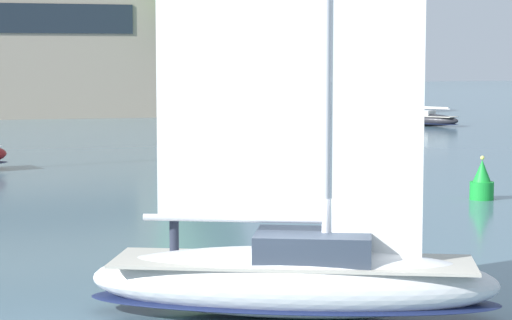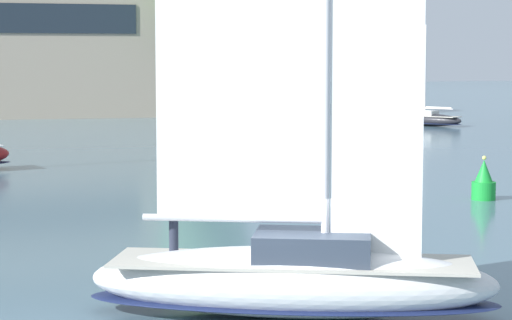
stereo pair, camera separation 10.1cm
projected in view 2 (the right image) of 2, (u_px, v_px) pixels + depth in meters
ground_plane at (292, 316)px, 20.93m from camera, size 400.00×400.00×0.00m
sailboat_main at (292, 271)px, 20.83m from camera, size 8.93×5.35×11.88m
sailboat_moored_mid_channel at (429, 119)px, 79.93m from camera, size 4.56×5.81×8.08m
channel_buoy at (484, 183)px, 38.08m from camera, size 0.92×0.92×1.69m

